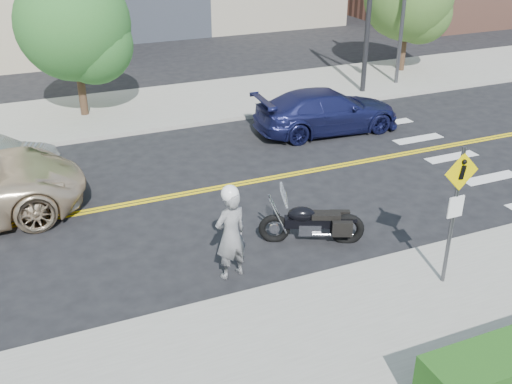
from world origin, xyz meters
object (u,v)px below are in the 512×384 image
at_px(parked_car_blue, 327,111).
at_px(motorcycle, 312,214).
at_px(motorcyclist, 231,232).
at_px(pedestrian_sign, 456,204).

bearing_deg(parked_car_blue, motorcycle, 151.34).
height_order(motorcyclist, motorcycle, motorcyclist).
distance_m(pedestrian_sign, motorcyclist, 4.53).
distance_m(motorcyclist, motorcycle, 2.35).
distance_m(pedestrian_sign, parked_car_blue, 9.48).
bearing_deg(motorcycle, motorcyclist, -141.10).
height_order(pedestrian_sign, motorcyclist, pedestrian_sign).
height_order(pedestrian_sign, motorcycle, pedestrian_sign).
bearing_deg(motorcycle, pedestrian_sign, -34.53).
xyz_separation_m(motorcycle, parked_car_blue, (3.97, 6.40, 0.01)).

